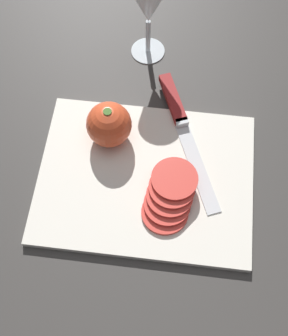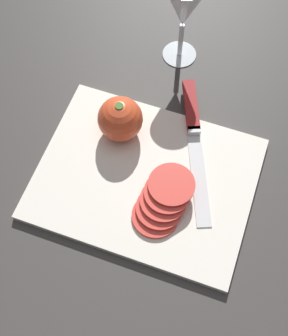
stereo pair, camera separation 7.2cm
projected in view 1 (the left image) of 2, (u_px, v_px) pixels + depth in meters
The scene contains 6 objects.
ground_plane at pixel (148, 162), 0.78m from camera, with size 3.00×3.00×0.00m, color #383533.
cutting_board at pixel (144, 178), 0.76m from camera, with size 0.34×0.27×0.01m.
wine_glass at pixel (148, 4), 0.78m from camera, with size 0.08×0.08×0.17m.
whole_tomato at pixel (109, 124), 0.75m from camera, with size 0.07×0.07×0.08m.
knife at pixel (178, 113), 0.80m from camera, with size 0.12×0.26×0.01m.
tomato_slice_stack_near at pixel (170, 196), 0.72m from camera, with size 0.08×0.12×0.03m.
Camera 1 is at (0.04, -0.36, 0.69)m, focal length 50.00 mm.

